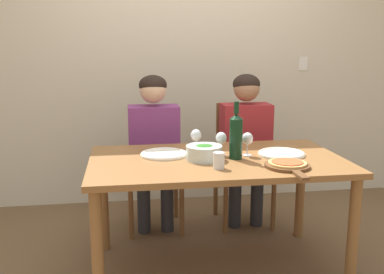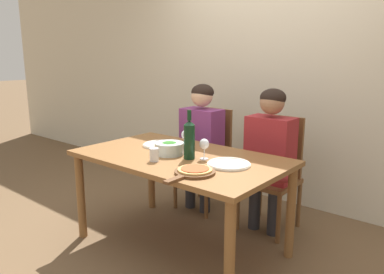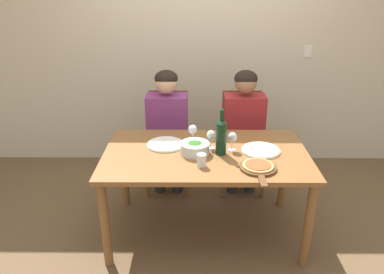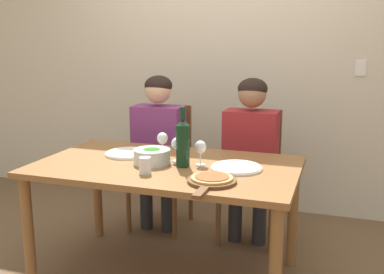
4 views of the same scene
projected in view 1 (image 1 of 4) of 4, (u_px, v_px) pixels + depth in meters
The scene contains 16 objects.
ground_plane at pixel (216, 267), 2.93m from camera, with size 40.00×40.00×0.00m, color brown.
back_wall at pixel (186, 53), 4.01m from camera, with size 10.00×0.06×2.70m.
dining_table at pixel (217, 172), 2.80m from camera, with size 1.57×0.91×0.74m.
chair_left at pixel (153, 164), 3.55m from camera, with size 0.42×0.42×0.96m.
chair_right at pixel (242, 160), 3.66m from camera, with size 0.42×0.42×0.96m.
person_woman at pixel (154, 139), 3.40m from camera, with size 0.47×0.51×1.21m.
person_man at pixel (246, 136), 3.50m from camera, with size 0.47×0.51×1.21m.
wine_bottle at pixel (236, 135), 2.75m from camera, with size 0.08×0.08×0.36m.
broccoli_bowl at pixel (204, 152), 2.74m from camera, with size 0.22×0.22×0.10m.
dinner_plate_left at pixel (164, 154), 2.85m from camera, with size 0.30×0.30×0.02m.
dinner_plate_right at pixel (282, 154), 2.86m from camera, with size 0.30×0.30×0.02m.
pizza_on_board at pixel (288, 165), 2.57m from camera, with size 0.26×0.40×0.04m.
wine_glass_left at pixel (196, 136), 2.93m from camera, with size 0.07×0.07×0.15m.
wine_glass_right at pixel (247, 140), 2.82m from camera, with size 0.07×0.07×0.15m.
wine_glass_centre at pixel (221, 139), 2.84m from camera, with size 0.07×0.07×0.15m.
water_tumbler at pixel (219, 161), 2.55m from camera, with size 0.07×0.07×0.09m.
Camera 1 is at (-0.56, -2.64, 1.43)m, focal length 42.00 mm.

